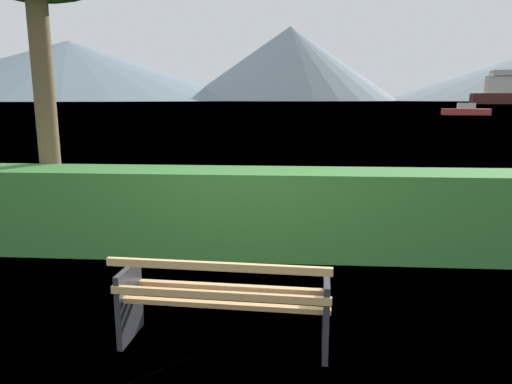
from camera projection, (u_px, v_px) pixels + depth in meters
ground_plane at (226, 342)px, 4.22m from camera, size 1400.00×1400.00×0.00m
water_surface at (289, 102)px, 304.11m from camera, size 620.00×620.00×0.00m
park_bench at (224, 301)px, 4.07m from camera, size 1.87×0.68×0.87m
hedge_row at (249, 212)px, 6.57m from camera, size 9.88×0.88×1.19m
sailboat_mid at (466, 111)px, 63.46m from camera, size 6.28×2.68×1.60m
distant_hills at (301, 69)px, 540.71m from camera, size 967.62×432.30×85.43m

